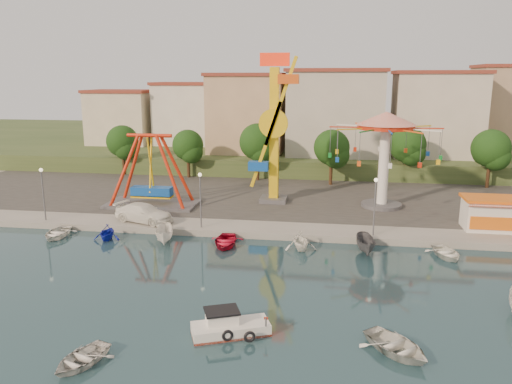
% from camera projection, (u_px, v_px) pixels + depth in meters
% --- Properties ---
extents(ground, '(200.00, 200.00, 0.00)m').
position_uv_depth(ground, '(266.00, 297.00, 33.88)').
color(ground, '#16303D').
rests_on(ground, ground).
extents(quay_deck, '(200.00, 100.00, 0.60)m').
position_uv_depth(quay_deck, '(310.00, 155.00, 93.52)').
color(quay_deck, '#9E998E').
rests_on(quay_deck, ground).
extents(asphalt_pad, '(90.00, 28.00, 0.01)m').
position_uv_depth(asphalt_pad, '(298.00, 191.00, 62.63)').
color(asphalt_pad, '#4C4944').
rests_on(asphalt_pad, quay_deck).
extents(hill_terrace, '(200.00, 60.00, 3.00)m').
position_uv_depth(hill_terrace, '(311.00, 145.00, 98.06)').
color(hill_terrace, '#384C26').
rests_on(hill_terrace, ground).
extents(pirate_ship_ride, '(10.00, 5.00, 8.00)m').
position_uv_depth(pirate_ship_ride, '(151.00, 172.00, 54.72)').
color(pirate_ship_ride, '#59595E').
rests_on(pirate_ship_ride, quay_deck).
extents(kamikaze_tower, '(4.31, 3.10, 16.50)m').
position_uv_depth(kamikaze_tower, '(275.00, 132.00, 55.26)').
color(kamikaze_tower, '#59595E').
rests_on(kamikaze_tower, quay_deck).
extents(wave_swinger, '(11.60, 11.60, 10.40)m').
position_uv_depth(wave_swinger, '(385.00, 138.00, 53.25)').
color(wave_swinger, '#59595E').
rests_on(wave_swinger, quay_deck).
extents(booth_left, '(5.40, 3.78, 3.08)m').
position_uv_depth(booth_left, '(492.00, 213.00, 46.45)').
color(booth_left, white).
rests_on(booth_left, quay_deck).
extents(lamp_post_0, '(0.14, 0.14, 5.00)m').
position_uv_depth(lamp_post_0, '(44.00, 196.00, 49.27)').
color(lamp_post_0, '#59595E').
rests_on(lamp_post_0, quay_deck).
extents(lamp_post_1, '(0.14, 0.14, 5.00)m').
position_uv_depth(lamp_post_1, '(201.00, 202.00, 46.89)').
color(lamp_post_1, '#59595E').
rests_on(lamp_post_1, quay_deck).
extents(lamp_post_2, '(0.14, 0.14, 5.00)m').
position_uv_depth(lamp_post_2, '(374.00, 208.00, 44.52)').
color(lamp_post_2, '#59595E').
rests_on(lamp_post_2, quay_deck).
extents(tree_0, '(4.60, 4.60, 7.19)m').
position_uv_depth(tree_0, '(122.00, 141.00, 72.11)').
color(tree_0, '#382314').
rests_on(tree_0, quay_deck).
extents(tree_1, '(4.35, 4.35, 6.80)m').
position_uv_depth(tree_1, '(188.00, 145.00, 69.98)').
color(tree_1, '#382314').
rests_on(tree_1, quay_deck).
extents(tree_2, '(5.02, 5.02, 7.85)m').
position_uv_depth(tree_2, '(258.00, 142.00, 67.92)').
color(tree_2, '#382314').
rests_on(tree_2, quay_deck).
extents(tree_3, '(4.68, 4.68, 7.32)m').
position_uv_depth(tree_3, '(332.00, 148.00, 65.13)').
color(tree_3, '#382314').
rests_on(tree_3, quay_deck).
extents(tree_4, '(4.86, 4.86, 7.60)m').
position_uv_depth(tree_4, '(408.00, 145.00, 66.48)').
color(tree_4, '#382314').
rests_on(tree_4, quay_deck).
extents(tree_5, '(4.83, 4.83, 7.54)m').
position_uv_depth(tree_5, '(491.00, 148.00, 63.25)').
color(tree_5, '#382314').
rests_on(tree_5, quay_deck).
extents(building_0, '(9.26, 9.53, 11.87)m').
position_uv_depth(building_0, '(101.00, 112.00, 81.18)').
color(building_0, beige).
rests_on(building_0, hill_terrace).
extents(building_1, '(12.33, 9.01, 8.63)m').
position_uv_depth(building_1, '(182.00, 121.00, 84.88)').
color(building_1, silver).
rests_on(building_1, hill_terrace).
extents(building_2, '(11.95, 9.28, 11.23)m').
position_uv_depth(building_2, '(259.00, 113.00, 83.19)').
color(building_2, tan).
rests_on(building_2, hill_terrace).
extents(building_3, '(12.59, 10.50, 9.20)m').
position_uv_depth(building_3, '(343.00, 122.00, 78.33)').
color(building_3, beige).
rests_on(building_3, hill_terrace).
extents(building_4, '(10.75, 9.23, 9.24)m').
position_uv_depth(building_4, '(428.00, 121.00, 79.60)').
color(building_4, beige).
rests_on(building_4, hill_terrace).
extents(cabin_motorboat, '(4.77, 3.29, 1.57)m').
position_uv_depth(cabin_motorboat, '(229.00, 327.00, 28.86)').
color(cabin_motorboat, white).
rests_on(cabin_motorboat, ground).
extents(rowboat_a, '(4.88, 5.01, 0.85)m').
position_uv_depth(rowboat_a, '(397.00, 346.00, 26.87)').
color(rowboat_a, silver).
rests_on(rowboat_a, ground).
extents(rowboat_b, '(3.43, 4.06, 0.72)m').
position_uv_depth(rowboat_b, '(81.00, 358.00, 25.78)').
color(rowboat_b, silver).
rests_on(rowboat_b, ground).
extents(van, '(6.55, 4.22, 1.76)m').
position_uv_depth(van, '(144.00, 213.00, 49.12)').
color(van, white).
rests_on(van, quay_deck).
extents(moored_boat_0, '(3.07, 4.12, 0.81)m').
position_uv_depth(moored_boat_0, '(57.00, 233.00, 46.35)').
color(moored_boat_0, white).
rests_on(moored_boat_0, ground).
extents(moored_boat_1, '(2.70, 3.03, 1.45)m').
position_uv_depth(moored_boat_1, '(107.00, 232.00, 45.54)').
color(moored_boat_1, '#1421B6').
rests_on(moored_boat_1, ground).
extents(moored_boat_2, '(2.54, 4.29, 1.56)m').
position_uv_depth(moored_boat_2, '(165.00, 234.00, 44.71)').
color(moored_boat_2, white).
rests_on(moored_boat_2, ground).
extents(moored_boat_3, '(3.21, 4.30, 0.85)m').
position_uv_depth(moored_boat_3, '(225.00, 241.00, 43.96)').
color(moored_boat_3, red).
rests_on(moored_boat_3, ground).
extents(moored_boat_4, '(3.44, 3.73, 1.65)m').
position_uv_depth(moored_boat_4, '(300.00, 241.00, 42.89)').
color(moored_boat_4, white).
rests_on(moored_boat_4, ground).
extents(moored_boat_5, '(1.81, 4.02, 1.51)m').
position_uv_depth(moored_boat_5, '(366.00, 245.00, 42.09)').
color(moored_boat_5, '#535358').
rests_on(moored_boat_5, ground).
extents(moored_boat_6, '(3.51, 4.24, 0.76)m').
position_uv_depth(moored_boat_6, '(446.00, 253.00, 41.20)').
color(moored_boat_6, white).
rests_on(moored_boat_6, ground).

